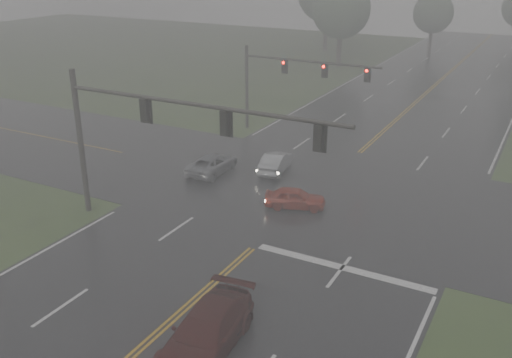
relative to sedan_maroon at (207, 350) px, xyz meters
The scene contains 11 objects.
main_road 13.56m from the sedan_maroon, 99.19° to the left, with size 18.00×160.00×0.02m, color black.
cross_street 15.54m from the sedan_maroon, 98.01° to the left, with size 120.00×14.00×0.02m, color black.
stop_bar 8.13m from the sedan_maroon, 73.30° to the left, with size 8.50×0.50×0.01m, color silver.
sedan_maroon is the anchor object (origin of this frame).
sedan_red 12.95m from the sedan_maroon, 100.39° to the left, with size 1.37×3.41×1.16m, color maroon.
sedan_silver 18.25m from the sedan_maroon, 108.60° to the left, with size 1.35×3.86×1.27m, color #989B9F.
car_grey 17.82m from the sedan_maroon, 121.73° to the left, with size 1.96×4.25×1.18m, color slate.
signal_gantry_near 11.74m from the sedan_maroon, 137.53° to the left, with size 15.26×0.35×7.92m.
signal_gantry_far 27.13m from the sedan_maroon, 109.71° to the left, with size 11.01×0.34×6.63m.
tree_nw_a 56.40m from the sedan_maroon, 105.85° to the left, with size 7.07×7.07×10.39m.
tree_n_mid 70.49m from the sedan_maroon, 96.23° to the left, with size 5.52×5.52×8.10m.
Camera 1 is at (11.78, -7.44, 13.55)m, focal length 40.00 mm.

